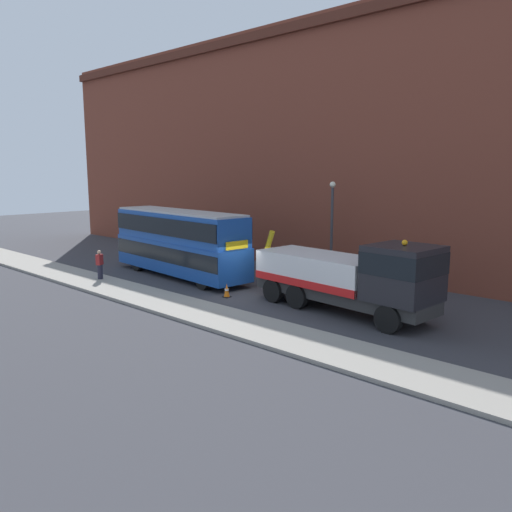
{
  "coord_description": "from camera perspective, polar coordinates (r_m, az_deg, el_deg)",
  "views": [
    {
      "loc": [
        17.94,
        -18.8,
        6.41
      ],
      "look_at": [
        0.07,
        0.51,
        2.0
      ],
      "focal_mm": 35.48,
      "sensor_mm": 36.0,
      "label": 1
    }
  ],
  "objects": [
    {
      "name": "street_lamp",
      "position": [
        30.27,
        8.55,
        3.84
      ],
      "size": [
        0.36,
        0.36,
        5.83
      ],
      "color": "#38383D",
      "rests_on": "ground_plane"
    },
    {
      "name": "double_decker_bus",
      "position": [
        31.33,
        -8.68,
        1.74
      ],
      "size": [
        11.18,
        3.47,
        4.06
      ],
      "rotation": [
        0.0,
        0.0,
        -0.09
      ],
      "color": "#19479E",
      "rests_on": "ground_plane"
    },
    {
      "name": "building_facade",
      "position": [
        32.55,
        9.5,
        12.31
      ],
      "size": [
        60.0,
        1.5,
        16.0
      ],
      "color": "brown",
      "rests_on": "ground_plane"
    },
    {
      "name": "traffic_cone_near_bus",
      "position": [
        26.15,
        -3.32,
        -3.92
      ],
      "size": [
        0.36,
        0.36,
        0.72
      ],
      "color": "orange",
      "rests_on": "ground_plane"
    },
    {
      "name": "ground_plane",
      "position": [
        26.77,
        -0.85,
        -4.34
      ],
      "size": [
        120.0,
        120.0,
        0.0
      ],
      "primitive_type": "plane",
      "color": "#38383D"
    },
    {
      "name": "recovery_tow_truck",
      "position": [
        23.22,
        10.48,
        -2.2
      ],
      "size": [
        10.23,
        3.39,
        3.67
      ],
      "rotation": [
        0.0,
        0.0,
        -0.09
      ],
      "color": "#2D2D2D",
      "rests_on": "ground_plane"
    },
    {
      "name": "near_kerb",
      "position": [
        23.98,
        -7.83,
        -5.89
      ],
      "size": [
        60.0,
        2.8,
        0.15
      ],
      "primitive_type": "cube",
      "color": "gray",
      "rests_on": "ground_plane"
    },
    {
      "name": "pedestrian_onlooker",
      "position": [
        31.06,
        -17.2,
        -0.97
      ],
      "size": [
        0.41,
        0.47,
        1.71
      ],
      "rotation": [
        0.0,
        0.0,
        0.45
      ],
      "color": "#232333",
      "rests_on": "near_kerb"
    }
  ]
}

